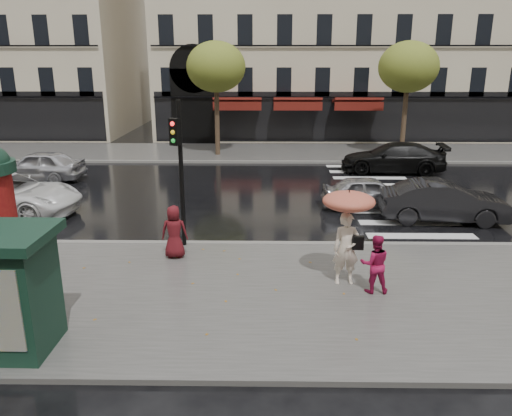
{
  "coord_description": "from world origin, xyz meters",
  "views": [
    {
      "loc": [
        0.75,
        -11.64,
        5.64
      ],
      "look_at": [
        0.55,
        1.5,
        1.7
      ],
      "focal_mm": 35.0,
      "sensor_mm": 36.0,
      "label": 1
    }
  ],
  "objects_px": {
    "man_burgundy": "(174,232)",
    "car_darkgrey": "(443,202)",
    "woman_red": "(375,264)",
    "woman_umbrella": "(348,222)",
    "newsstand": "(3,290)",
    "car_black": "(393,158)",
    "car_far_silver": "(39,166)",
    "car_silver": "(370,193)",
    "car_white": "(6,195)",
    "traffic_light": "(179,160)"
  },
  "relations": [
    {
      "from": "man_burgundy",
      "to": "car_darkgrey",
      "type": "height_order",
      "value": "man_burgundy"
    },
    {
      "from": "woman_red",
      "to": "man_burgundy",
      "type": "distance_m",
      "value": 5.7
    },
    {
      "from": "woman_umbrella",
      "to": "man_burgundy",
      "type": "xyz_separation_m",
      "value": [
        -4.64,
        1.67,
        -0.87
      ]
    },
    {
      "from": "newsstand",
      "to": "car_black",
      "type": "xyz_separation_m",
      "value": [
        11.68,
        16.75,
        -0.62
      ]
    },
    {
      "from": "woman_red",
      "to": "car_far_silver",
      "type": "xyz_separation_m",
      "value": [
        -13.48,
        12.01,
        -0.13
      ]
    },
    {
      "from": "car_silver",
      "to": "car_white",
      "type": "xyz_separation_m",
      "value": [
        -13.79,
        -1.04,
        0.14
      ]
    },
    {
      "from": "car_silver",
      "to": "man_burgundy",
      "type": "bearing_deg",
      "value": 126.6
    },
    {
      "from": "car_black",
      "to": "man_burgundy",
      "type": "bearing_deg",
      "value": -31.7
    },
    {
      "from": "car_darkgrey",
      "to": "car_white",
      "type": "xyz_separation_m",
      "value": [
        -16.09,
        0.59,
        0.04
      ]
    },
    {
      "from": "newsstand",
      "to": "car_far_silver",
      "type": "height_order",
      "value": "newsstand"
    },
    {
      "from": "man_burgundy",
      "to": "newsstand",
      "type": "bearing_deg",
      "value": 60.21
    },
    {
      "from": "woman_umbrella",
      "to": "car_far_silver",
      "type": "height_order",
      "value": "woman_umbrella"
    },
    {
      "from": "woman_umbrella",
      "to": "newsstand",
      "type": "height_order",
      "value": "woman_umbrella"
    },
    {
      "from": "woman_red",
      "to": "car_far_silver",
      "type": "relative_size",
      "value": 0.35
    },
    {
      "from": "car_black",
      "to": "car_far_silver",
      "type": "distance_m",
      "value": 17.56
    },
    {
      "from": "car_black",
      "to": "car_white",
      "type": "bearing_deg",
      "value": -59.2
    },
    {
      "from": "newsstand",
      "to": "car_white",
      "type": "xyz_separation_m",
      "value": [
        -4.63,
        9.18,
        -0.61
      ]
    },
    {
      "from": "woman_red",
      "to": "car_darkgrey",
      "type": "xyz_separation_m",
      "value": [
        3.73,
        5.98,
        -0.13
      ]
    },
    {
      "from": "newsstand",
      "to": "car_darkgrey",
      "type": "height_order",
      "value": "newsstand"
    },
    {
      "from": "woman_red",
      "to": "car_far_silver",
      "type": "distance_m",
      "value": 18.05
    },
    {
      "from": "newsstand",
      "to": "woman_umbrella",
      "type": "bearing_deg",
      "value": 23.62
    },
    {
      "from": "newsstand",
      "to": "car_far_silver",
      "type": "relative_size",
      "value": 0.57
    },
    {
      "from": "traffic_light",
      "to": "car_white",
      "type": "distance_m",
      "value": 8.21
    },
    {
      "from": "woman_umbrella",
      "to": "traffic_light",
      "type": "relative_size",
      "value": 0.57
    },
    {
      "from": "newsstand",
      "to": "car_white",
      "type": "relative_size",
      "value": 0.44
    },
    {
      "from": "woman_red",
      "to": "newsstand",
      "type": "distance_m",
      "value": 8.18
    },
    {
      "from": "woman_umbrella",
      "to": "traffic_light",
      "type": "xyz_separation_m",
      "value": [
        -4.57,
        2.6,
        1.03
      ]
    },
    {
      "from": "car_white",
      "to": "car_black",
      "type": "relative_size",
      "value": 1.06
    },
    {
      "from": "man_burgundy",
      "to": "car_darkgrey",
      "type": "xyz_separation_m",
      "value": [
        9.0,
        3.81,
        -0.16
      ]
    },
    {
      "from": "newsstand",
      "to": "car_far_silver",
      "type": "distance_m",
      "value": 15.72
    },
    {
      "from": "woman_umbrella",
      "to": "man_burgundy",
      "type": "bearing_deg",
      "value": 160.23
    },
    {
      "from": "man_burgundy",
      "to": "car_black",
      "type": "bearing_deg",
      "value": -130.13
    },
    {
      "from": "traffic_light",
      "to": "car_darkgrey",
      "type": "height_order",
      "value": "traffic_light"
    },
    {
      "from": "woman_umbrella",
      "to": "traffic_light",
      "type": "bearing_deg",
      "value": 150.39
    },
    {
      "from": "car_silver",
      "to": "car_black",
      "type": "distance_m",
      "value": 7.01
    },
    {
      "from": "woman_umbrella",
      "to": "car_darkgrey",
      "type": "xyz_separation_m",
      "value": [
        4.35,
        5.48,
        -1.02
      ]
    },
    {
      "from": "car_silver",
      "to": "woman_umbrella",
      "type": "bearing_deg",
      "value": 161.41
    },
    {
      "from": "newsstand",
      "to": "car_black",
      "type": "bearing_deg",
      "value": 55.11
    },
    {
      "from": "woman_umbrella",
      "to": "woman_red",
      "type": "height_order",
      "value": "woman_umbrella"
    },
    {
      "from": "car_far_silver",
      "to": "woman_umbrella",
      "type": "bearing_deg",
      "value": 53.53
    },
    {
      "from": "car_white",
      "to": "car_black",
      "type": "height_order",
      "value": "car_white"
    },
    {
      "from": "car_black",
      "to": "newsstand",
      "type": "bearing_deg",
      "value": -28.99
    },
    {
      "from": "car_silver",
      "to": "car_far_silver",
      "type": "distance_m",
      "value": 15.55
    },
    {
      "from": "traffic_light",
      "to": "car_far_silver",
      "type": "distance_m",
      "value": 12.34
    },
    {
      "from": "car_white",
      "to": "car_far_silver",
      "type": "xyz_separation_m",
      "value": [
        -1.12,
        5.44,
        -0.04
      ]
    },
    {
      "from": "man_burgundy",
      "to": "traffic_light",
      "type": "bearing_deg",
      "value": -96.97
    },
    {
      "from": "woman_umbrella",
      "to": "traffic_light",
      "type": "height_order",
      "value": "traffic_light"
    },
    {
      "from": "traffic_light",
      "to": "car_black",
      "type": "xyz_separation_m",
      "value": [
        9.15,
        11.04,
        -2.03
      ]
    },
    {
      "from": "traffic_light",
      "to": "car_far_silver",
      "type": "relative_size",
      "value": 1.03
    },
    {
      "from": "man_burgundy",
      "to": "car_white",
      "type": "distance_m",
      "value": 8.35
    }
  ]
}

